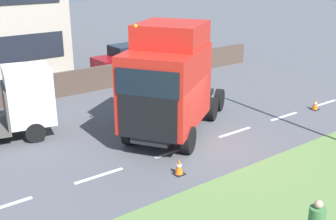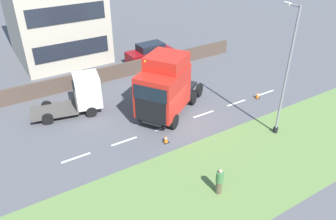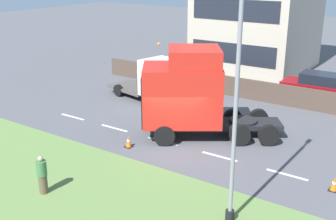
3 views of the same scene
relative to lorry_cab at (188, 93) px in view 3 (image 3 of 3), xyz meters
The scene contains 12 objects.
ground_plane 2.65m from the lorry_cab, 169.04° to the right, with size 120.00×120.00×0.00m, color #515156.
grass_verge 7.63m from the lorry_cab, behind, with size 7.00×44.00×0.01m.
lane_markings 2.80m from the lorry_cab, 143.33° to the right, with size 0.16×17.80×0.00m.
boundary_wall 7.91m from the lorry_cab, ahead, with size 0.25×24.00×1.31m.
building_block 16.65m from the lorry_cab, 10.44° to the left, with size 9.55×8.03×12.01m.
lorry_cab is the anchor object (origin of this frame).
flatbed_truck 6.11m from the lorry_cab, 51.47° to the left, with size 3.10×5.36×2.83m.
parked_car 10.45m from the lorry_cab, 23.02° to the right, with size 2.09×4.62×1.91m.
lamp_post 7.83m from the lorry_cab, 137.07° to the right, with size 1.28×0.31×8.38m.
pedestrian 8.33m from the lorry_cab, 168.71° to the left, with size 0.39×0.39×1.58m.
traffic_cone_lead 8.11m from the lorry_cab, 101.30° to the right, with size 0.36×0.36×0.58m.
traffic_cone_trailing 3.81m from the lorry_cab, 149.68° to the left, with size 0.36×0.36×0.58m.
Camera 3 is at (-16.02, -10.21, 8.43)m, focal length 45.00 mm.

